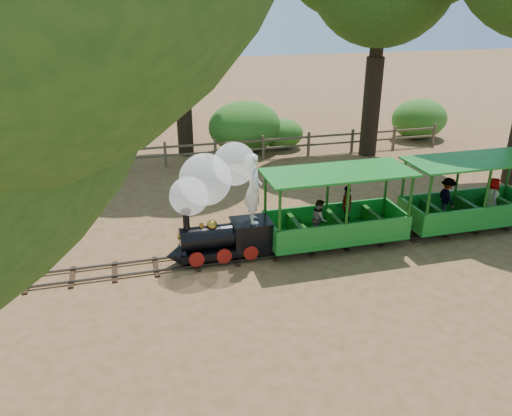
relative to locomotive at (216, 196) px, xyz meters
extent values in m
plane|color=#966941|center=(2.39, -0.07, -1.75)|extent=(90.00, 90.00, 0.00)
cube|color=#3F3D3A|center=(2.39, -0.37, -1.68)|extent=(22.00, 0.05, 0.05)
cube|color=#3F3D3A|center=(2.39, 0.23, -1.68)|extent=(22.00, 0.05, 0.05)
cube|color=#382314|center=(2.39, -0.07, -1.73)|extent=(0.12, 1.00, 0.05)
cube|color=#382314|center=(-2.61, -0.07, -1.73)|extent=(0.12, 1.00, 0.05)
cube|color=#382314|center=(7.39, -0.07, -1.73)|extent=(0.12, 1.00, 0.05)
cube|color=black|center=(0.17, -0.07, -1.46)|extent=(2.33, 0.74, 0.19)
cylinder|color=black|center=(-0.20, -0.07, -1.07)|extent=(1.48, 0.59, 0.59)
cylinder|color=black|center=(-0.78, -0.07, -0.54)|extent=(0.17, 0.17, 0.47)
sphere|color=#B9892C|center=(-0.15, -0.07, -0.75)|extent=(0.28, 0.28, 0.28)
cylinder|color=#B9892C|center=(-0.41, -0.07, -0.73)|extent=(0.11, 0.11, 0.11)
cube|color=black|center=(0.86, -0.07, -1.07)|extent=(0.95, 0.74, 0.58)
cube|color=black|center=(0.86, -0.07, -0.76)|extent=(1.01, 0.81, 0.04)
cone|color=black|center=(-1.10, -0.07, -1.48)|extent=(0.48, 0.68, 0.68)
cylinder|color=#B9892C|center=(-0.98, -0.07, -0.96)|extent=(0.11, 0.15, 0.15)
cylinder|color=maroon|center=(-0.63, -0.45, -1.46)|extent=(0.38, 0.06, 0.38)
cylinder|color=maroon|center=(-0.63, 0.32, -1.46)|extent=(0.38, 0.06, 0.38)
cylinder|color=maroon|center=(0.06, -0.45, -1.46)|extent=(0.38, 0.06, 0.38)
cylinder|color=maroon|center=(0.06, 0.32, -1.46)|extent=(0.38, 0.06, 0.38)
cylinder|color=maroon|center=(0.75, -0.45, -1.46)|extent=(0.38, 0.06, 0.38)
cylinder|color=maroon|center=(0.75, 0.32, -1.46)|extent=(0.38, 0.06, 0.38)
sphere|color=white|center=(-0.68, -0.02, 0.07)|extent=(0.95, 0.95, 0.95)
sphere|color=white|center=(-0.25, 0.03, 0.44)|extent=(1.27, 1.27, 1.27)
sphere|color=white|center=(0.49, 0.08, 0.76)|extent=(1.06, 1.06, 1.06)
imported|color=white|center=(0.91, -0.11, 0.15)|extent=(0.50, 0.70, 1.78)
cube|color=#1B7F25|center=(3.19, -0.07, -1.41)|extent=(3.73, 1.43, 0.11)
cube|color=#175212|center=(3.19, -0.07, -1.54)|extent=(3.35, 0.55, 0.15)
cube|color=#1B7F25|center=(3.19, -0.73, -1.08)|extent=(3.73, 0.07, 0.55)
cube|color=#1B7F25|center=(3.19, 0.60, -1.08)|extent=(3.73, 0.07, 0.55)
cube|color=#1B7F25|center=(3.19, -0.07, 0.35)|extent=(3.89, 1.59, 0.05)
cylinder|color=#175212|center=(1.41, -0.71, -0.53)|extent=(0.08, 0.08, 1.75)
cylinder|color=#175212|center=(1.41, 0.58, -0.53)|extent=(0.08, 0.08, 1.75)
cylinder|color=#175212|center=(4.97, -0.71, -0.53)|extent=(0.08, 0.08, 1.75)
cylinder|color=#175212|center=(4.97, 0.58, -0.53)|extent=(0.08, 0.08, 1.75)
cube|color=#175212|center=(2.07, -0.07, -1.13)|extent=(0.13, 1.21, 0.44)
cube|color=#175212|center=(3.19, -0.07, -1.13)|extent=(0.13, 1.21, 0.44)
cube|color=#175212|center=(4.31, -0.07, -1.13)|extent=(0.13, 1.21, 0.44)
cylinder|color=black|center=(2.00, -0.44, -1.50)|extent=(0.31, 0.07, 0.31)
cylinder|color=black|center=(2.00, 0.31, -1.50)|extent=(0.31, 0.07, 0.31)
cylinder|color=black|center=(4.38, -0.44, -1.50)|extent=(0.31, 0.07, 0.31)
cylinder|color=black|center=(4.38, 0.31, -1.50)|extent=(0.31, 0.07, 0.31)
imported|color=gray|center=(2.66, -0.24, -0.82)|extent=(0.55, 0.62, 1.06)
imported|color=gray|center=(3.66, 0.32, -0.78)|extent=(0.37, 0.70, 1.14)
cube|color=#1B7F25|center=(7.28, -0.07, -1.41)|extent=(3.73, 1.43, 0.11)
cube|color=#175212|center=(7.28, -0.07, -1.54)|extent=(3.35, 0.55, 0.15)
cube|color=#1B7F25|center=(7.28, -0.73, -1.08)|extent=(3.73, 0.07, 0.55)
cube|color=#1B7F25|center=(7.28, 0.60, -1.08)|extent=(3.73, 0.07, 0.55)
cube|color=#1B7F25|center=(7.28, -0.07, 0.35)|extent=(3.89, 1.59, 0.05)
cylinder|color=#175212|center=(5.51, -0.71, -0.53)|extent=(0.08, 0.08, 1.75)
cylinder|color=#175212|center=(5.51, 0.58, -0.53)|extent=(0.08, 0.08, 1.75)
cylinder|color=#175212|center=(9.06, 0.58, -0.53)|extent=(0.08, 0.08, 1.75)
cube|color=#175212|center=(6.16, -0.07, -1.13)|extent=(0.13, 1.21, 0.44)
cube|color=#175212|center=(7.28, -0.07, -1.13)|extent=(0.13, 1.21, 0.44)
cube|color=#175212|center=(8.40, -0.07, -1.13)|extent=(0.13, 1.21, 0.44)
cylinder|color=black|center=(6.09, -0.44, -1.50)|extent=(0.31, 0.07, 0.31)
cylinder|color=black|center=(6.09, 0.31, -1.50)|extent=(0.31, 0.07, 0.31)
cylinder|color=black|center=(8.47, -0.44, -1.50)|extent=(0.31, 0.07, 0.31)
cylinder|color=black|center=(8.47, 0.31, -1.50)|extent=(0.31, 0.07, 0.31)
imported|color=gray|center=(6.72, 0.18, -0.78)|extent=(0.51, 0.78, 1.14)
imported|color=gray|center=(7.96, -0.16, -0.78)|extent=(0.53, 0.65, 1.14)
cylinder|color=#2D2116|center=(0.39, 9.43, 0.36)|extent=(0.66, 0.66, 4.22)
cylinder|color=#2D2116|center=(0.39, 9.43, 3.67)|extent=(0.50, 0.50, 2.41)
cylinder|color=#2D2116|center=(7.89, 7.43, 0.27)|extent=(0.72, 0.72, 4.03)
cylinder|color=#2D2116|center=(7.89, 7.43, 3.44)|extent=(0.54, 0.54, 2.30)
cube|color=brown|center=(-6.61, 7.93, -1.25)|extent=(0.10, 0.10, 1.00)
cube|color=brown|center=(-4.61, 7.93, -1.25)|extent=(0.10, 0.10, 1.00)
cube|color=brown|center=(-2.61, 7.93, -1.25)|extent=(0.10, 0.10, 1.00)
cube|color=brown|center=(-0.61, 7.93, -1.25)|extent=(0.10, 0.10, 1.00)
cube|color=brown|center=(1.39, 7.93, -1.25)|extent=(0.10, 0.10, 1.00)
cube|color=brown|center=(3.39, 7.93, -1.25)|extent=(0.10, 0.10, 1.00)
cube|color=brown|center=(5.39, 7.93, -1.25)|extent=(0.10, 0.10, 1.00)
cube|color=brown|center=(7.39, 7.93, -1.25)|extent=(0.10, 0.10, 1.00)
cube|color=brown|center=(9.39, 7.93, -1.25)|extent=(0.10, 0.10, 1.00)
cube|color=brown|center=(11.39, 7.93, -1.25)|extent=(0.10, 0.10, 1.00)
cube|color=brown|center=(2.39, 7.93, -0.95)|extent=(18.00, 0.06, 0.08)
cube|color=brown|center=(2.39, 7.93, -1.30)|extent=(18.00, 0.06, 0.08)
ellipsoid|color=#2D6B1E|center=(-4.29, 9.23, -0.89)|extent=(2.47, 1.90, 1.71)
ellipsoid|color=#2D6B1E|center=(2.94, 9.23, -0.66)|extent=(3.16, 2.43, 2.18)
ellipsoid|color=#2D6B1E|center=(4.63, 9.23, -1.09)|extent=(1.90, 1.46, 1.31)
ellipsoid|color=#2D6B1E|center=(11.39, 9.23, -0.82)|extent=(2.69, 2.07, 1.86)
camera|label=1|loc=(-1.96, -11.25, 4.55)|focal=35.00mm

